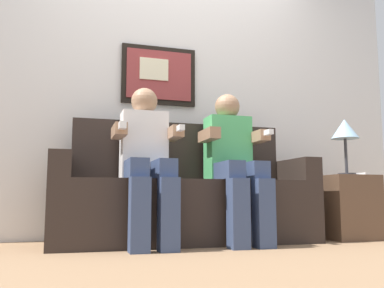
# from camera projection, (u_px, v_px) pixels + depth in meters

# --- Properties ---
(ground_plane) EXTENTS (5.59, 5.59, 0.00)m
(ground_plane) POSITION_uv_depth(u_px,v_px,m) (199.00, 248.00, 2.71)
(ground_plane) COLOR #8C6B4C
(back_wall_assembly) EXTENTS (4.30, 0.10, 2.60)m
(back_wall_assembly) POSITION_uv_depth(u_px,v_px,m) (171.00, 83.00, 3.60)
(back_wall_assembly) COLOR silver
(back_wall_assembly) RESTS_ON ground_plane
(couch) EXTENTS (1.90, 0.58, 0.90)m
(couch) POSITION_uv_depth(u_px,v_px,m) (185.00, 199.00, 3.06)
(couch) COLOR #2D231E
(couch) RESTS_ON ground_plane
(person_on_left) EXTENTS (0.46, 0.56, 1.11)m
(person_on_left) POSITION_uv_depth(u_px,v_px,m) (147.00, 156.00, 2.84)
(person_on_left) COLOR white
(person_on_left) RESTS_ON ground_plane
(person_on_right) EXTENTS (0.46, 0.56, 1.11)m
(person_on_right) POSITION_uv_depth(u_px,v_px,m) (234.00, 159.00, 3.02)
(person_on_right) COLOR #4CB266
(person_on_right) RESTS_ON ground_plane
(side_table_right) EXTENTS (0.40, 0.40, 0.50)m
(side_table_right) POSITION_uv_depth(u_px,v_px,m) (346.00, 207.00, 3.32)
(side_table_right) COLOR brown
(side_table_right) RESTS_ON ground_plane
(table_lamp) EXTENTS (0.22, 0.22, 0.46)m
(table_lamp) POSITION_uv_depth(u_px,v_px,m) (345.00, 132.00, 3.39)
(table_lamp) COLOR #333338
(table_lamp) RESTS_ON side_table_right
(spare_remote_on_table) EXTENTS (0.04, 0.13, 0.02)m
(spare_remote_on_table) POSITION_uv_depth(u_px,v_px,m) (362.00, 174.00, 3.30)
(spare_remote_on_table) COLOR white
(spare_remote_on_table) RESTS_ON side_table_right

